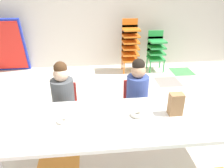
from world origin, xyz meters
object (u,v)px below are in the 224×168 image
(seated_child_middle_seat, at_px, (137,88))
(kid_chair_orange_stack, at_px, (130,43))
(paper_bag_brown, at_px, (176,104))
(craft_table, at_px, (122,123))
(donut_powdered_on_plate, at_px, (62,121))
(kid_chair_green_stack, at_px, (156,48))
(folded_activity_table, at_px, (2,46))
(donut_powdered_loose, at_px, (137,114))
(paper_plate_near_edge, at_px, (62,122))
(paper_plate_center_table, at_px, (120,123))
(seated_child_near_camera, at_px, (63,92))

(seated_child_middle_seat, distance_m, kid_chair_orange_stack, 1.90)
(seated_child_middle_seat, xyz_separation_m, paper_bag_brown, (0.24, -0.58, 0.11))
(craft_table, distance_m, donut_powdered_on_plate, 0.55)
(craft_table, relative_size, kid_chair_green_stack, 2.74)
(folded_activity_table, distance_m, donut_powdered_loose, 3.41)
(kid_chair_orange_stack, bearing_deg, paper_plate_near_edge, -113.39)
(seated_child_middle_seat, bearing_deg, folded_activity_table, 137.23)
(paper_bag_brown, bearing_deg, seated_child_middle_seat, 112.89)
(kid_chair_orange_stack, relative_size, donut_powdered_on_plate, 10.03)
(donut_powdered_on_plate, relative_size, donut_powdered_loose, 0.81)
(paper_bag_brown, bearing_deg, paper_plate_center_table, -169.50)
(folded_activity_table, bearing_deg, kid_chair_orange_stack, -4.61)
(craft_table, relative_size, paper_plate_center_table, 12.19)
(seated_child_middle_seat, bearing_deg, donut_powdered_loose, -102.31)
(seated_child_middle_seat, xyz_separation_m, paper_plate_near_edge, (-0.82, -0.61, 0.00))
(paper_bag_brown, relative_size, paper_plate_center_table, 1.22)
(craft_table, height_order, folded_activity_table, folded_activity_table)
(craft_table, height_order, donut_powdered_on_plate, donut_powdered_on_plate)
(kid_chair_orange_stack, bearing_deg, paper_plate_center_table, -102.33)
(kid_chair_green_stack, xyz_separation_m, paper_plate_center_table, (-1.09, -2.56, 0.10))
(seated_child_middle_seat, relative_size, donut_powdered_loose, 7.17)
(kid_chair_orange_stack, distance_m, paper_plate_center_table, 2.63)
(craft_table, bearing_deg, donut_powdered_on_plate, 179.62)
(paper_plate_near_edge, bearing_deg, kid_chair_green_stack, 57.14)
(seated_child_middle_seat, bearing_deg, paper_bag_brown, -67.11)
(seated_child_middle_seat, xyz_separation_m, kid_chair_orange_stack, (0.26, 1.89, 0.02))
(folded_activity_table, bearing_deg, seated_child_near_camera, -56.55)
(kid_chair_orange_stack, bearing_deg, paper_bag_brown, -90.28)
(seated_child_near_camera, relative_size, donut_powdered_on_plate, 8.84)
(kid_chair_green_stack, height_order, folded_activity_table, folded_activity_table)
(paper_bag_brown, distance_m, donut_powdered_on_plate, 1.07)
(seated_child_near_camera, bearing_deg, paper_plate_near_edge, -85.02)
(folded_activity_table, xyz_separation_m, paper_plate_near_edge, (1.43, -2.70, 0.02))
(kid_chair_orange_stack, relative_size, paper_plate_center_table, 5.78)
(folded_activity_table, relative_size, paper_bag_brown, 4.94)
(paper_plate_near_edge, bearing_deg, craft_table, -0.38)
(donut_powdered_on_plate, xyz_separation_m, donut_powdered_loose, (0.70, 0.04, -0.00))
(paper_plate_center_table, bearing_deg, donut_powdered_loose, 30.96)
(craft_table, relative_size, kid_chair_orange_stack, 2.11)
(kid_chair_orange_stack, bearing_deg, donut_powdered_on_plate, -113.39)
(seated_child_middle_seat, height_order, kid_chair_orange_stack, kid_chair_orange_stack)
(paper_bag_brown, relative_size, donut_powdered_on_plate, 2.12)
(craft_table, xyz_separation_m, donut_powdered_loose, (0.15, 0.04, 0.06))
(folded_activity_table, bearing_deg, paper_plate_center_table, -54.79)
(craft_table, distance_m, paper_plate_near_edge, 0.55)
(seated_child_middle_seat, relative_size, kid_chair_green_stack, 1.15)
(craft_table, height_order, paper_bag_brown, paper_bag_brown)
(paper_bag_brown, bearing_deg, kid_chair_green_stack, 77.52)
(craft_table, height_order, kid_chair_orange_stack, kid_chair_orange_stack)
(craft_table, distance_m, paper_bag_brown, 0.54)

